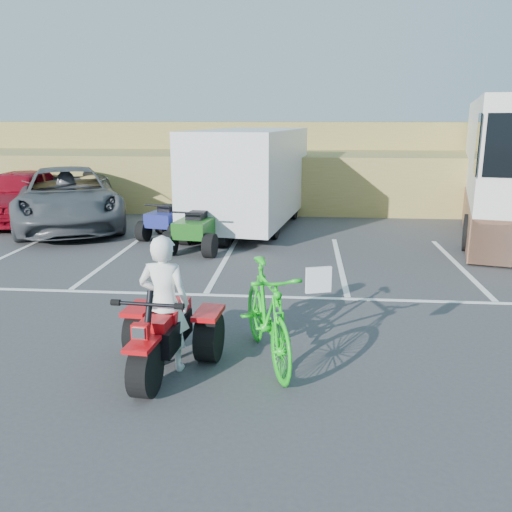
# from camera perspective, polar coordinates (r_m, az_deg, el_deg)

# --- Properties ---
(ground) EXTENTS (100.00, 100.00, 0.00)m
(ground) POSITION_cam_1_polar(r_m,az_deg,el_deg) (8.22, -8.38, -9.38)
(ground) COLOR #39393B
(ground) RESTS_ON ground
(parking_stripes) EXTENTS (28.00, 5.16, 0.01)m
(parking_stripes) POSITION_cam_1_polar(r_m,az_deg,el_deg) (11.88, 0.20, -1.68)
(parking_stripes) COLOR white
(parking_stripes) RESTS_ON ground
(grass_embankment) EXTENTS (40.00, 8.50, 3.10)m
(grass_embankment) POSITION_cam_1_polar(r_m,az_deg,el_deg) (22.94, 0.49, 9.71)
(grass_embankment) COLOR olive
(grass_embankment) RESTS_ON ground
(red_trike_atv) EXTENTS (1.48, 1.89, 1.16)m
(red_trike_atv) POSITION_cam_1_polar(r_m,az_deg,el_deg) (7.47, -9.71, -11.99)
(red_trike_atv) COLOR red
(red_trike_atv) RESTS_ON ground
(rider) EXTENTS (0.71, 0.50, 1.84)m
(rider) POSITION_cam_1_polar(r_m,az_deg,el_deg) (7.24, -9.62, -4.95)
(rider) COLOR white
(rider) RESTS_ON ground
(green_dirt_bike) EXTENTS (1.34, 2.41, 1.39)m
(green_dirt_bike) POSITION_cam_1_polar(r_m,az_deg,el_deg) (7.42, 1.18, -6.08)
(green_dirt_bike) COLOR #14BF19
(green_dirt_bike) RESTS_ON ground
(grey_pickup) EXTENTS (5.42, 7.13, 1.80)m
(grey_pickup) POSITION_cam_1_polar(r_m,az_deg,el_deg) (17.74, -19.23, 5.84)
(grey_pickup) COLOR #45484D
(grey_pickup) RESTS_ON ground
(red_car) EXTENTS (2.29, 5.08, 1.69)m
(red_car) POSITION_cam_1_polar(r_m,az_deg,el_deg) (19.26, -23.76, 5.88)
(red_car) COLOR maroon
(red_car) RESTS_ON ground
(cargo_trailer) EXTENTS (3.43, 6.62, 2.95)m
(cargo_trailer) POSITION_cam_1_polar(r_m,az_deg,el_deg) (16.65, -0.63, 8.53)
(cargo_trailer) COLOR silver
(cargo_trailer) RESTS_ON ground
(quad_atv_blue) EXTENTS (1.55, 1.85, 1.05)m
(quad_atv_blue) POSITION_cam_1_polar(r_m,az_deg,el_deg) (15.39, -9.15, 1.85)
(quad_atv_blue) COLOR navy
(quad_atv_blue) RESTS_ON ground
(quad_atv_green) EXTENTS (1.51, 1.88, 1.12)m
(quad_atv_green) POSITION_cam_1_polar(r_m,az_deg,el_deg) (13.83, -6.18, 0.54)
(quad_atv_green) COLOR #155012
(quad_atv_green) RESTS_ON ground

